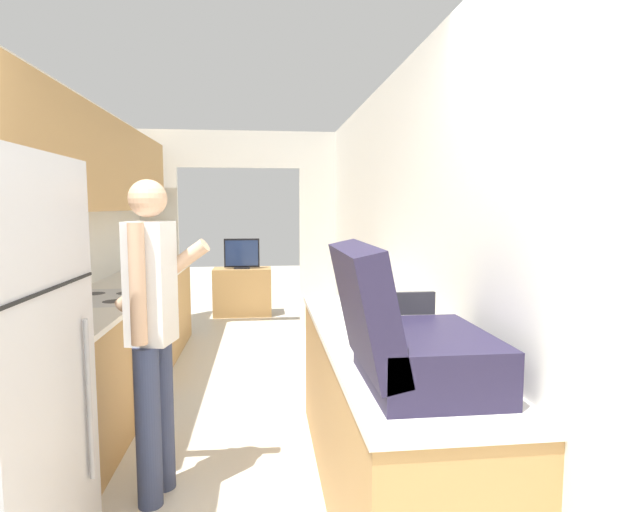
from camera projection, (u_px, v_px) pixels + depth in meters
The scene contains 11 objects.
wall_left at pixel (53, 210), 3.43m from camera, with size 0.38×7.54×2.50m.
wall_right at pixel (409, 257), 3.23m from camera, with size 0.06×7.54×2.50m.
wall_far_with_doorway at pixel (240, 218), 6.23m from camera, with size 2.80×0.06×2.50m.
counter_left at pixel (125, 337), 4.30m from camera, with size 0.62×3.85×0.90m.
counter_right at pixel (380, 417), 2.67m from camera, with size 0.62×2.33×0.90m.
range_oven at pixel (106, 356), 3.75m from camera, with size 0.66×0.78×1.04m.
person at pixel (152, 330), 2.63m from camera, with size 0.55×0.43×1.71m.
suitcase at pixel (405, 340), 1.87m from camera, with size 0.56×0.62×0.54m.
book_stack at pixel (374, 329), 2.62m from camera, with size 0.23×0.31×0.07m.
tv_cabinet at pixel (243, 292), 7.22m from camera, with size 0.83×0.42×0.68m.
television at pixel (242, 254), 7.12m from camera, with size 0.50×0.16×0.43m.
Camera 1 is at (0.29, -1.15, 1.57)m, focal length 28.00 mm.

